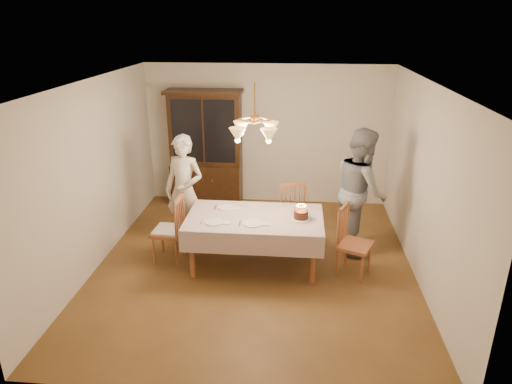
# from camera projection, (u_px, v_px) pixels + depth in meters

# --- Properties ---
(ground) EXTENTS (5.00, 5.00, 0.00)m
(ground) POSITION_uv_depth(u_px,v_px,m) (255.00, 264.00, 6.64)
(ground) COLOR brown
(ground) RESTS_ON ground
(room_shell) EXTENTS (5.00, 5.00, 5.00)m
(room_shell) POSITION_uv_depth(u_px,v_px,m) (255.00, 160.00, 6.07)
(room_shell) COLOR white
(room_shell) RESTS_ON ground
(dining_table) EXTENTS (1.90, 1.10, 0.76)m
(dining_table) POSITION_uv_depth(u_px,v_px,m) (255.00, 221.00, 6.40)
(dining_table) COLOR brown
(dining_table) RESTS_ON ground
(china_hutch) EXTENTS (1.38, 0.54, 2.16)m
(china_hutch) POSITION_uv_depth(u_px,v_px,m) (206.00, 151.00, 8.46)
(china_hutch) COLOR black
(china_hutch) RESTS_ON ground
(chair_far_side) EXTENTS (0.55, 0.54, 1.00)m
(chair_far_side) POSITION_uv_depth(u_px,v_px,m) (289.00, 212.00, 7.31)
(chair_far_side) COLOR brown
(chair_far_side) RESTS_ON ground
(chair_left_end) EXTENTS (0.45, 0.47, 1.00)m
(chair_left_end) POSITION_uv_depth(u_px,v_px,m) (169.00, 231.00, 6.62)
(chair_left_end) COLOR brown
(chair_left_end) RESTS_ON ground
(chair_right_end) EXTENTS (0.56, 0.57, 1.00)m
(chair_right_end) POSITION_uv_depth(u_px,v_px,m) (354.00, 246.00, 6.23)
(chair_right_end) COLOR brown
(chair_right_end) RESTS_ON ground
(elderly_woman) EXTENTS (0.72, 0.57, 1.74)m
(elderly_woman) POSITION_uv_depth(u_px,v_px,m) (184.00, 190.00, 7.02)
(elderly_woman) COLOR beige
(elderly_woman) RESTS_ON ground
(adult_in_grey) EXTENTS (0.84, 1.01, 1.89)m
(adult_in_grey) POSITION_uv_depth(u_px,v_px,m) (361.00, 190.00, 6.81)
(adult_in_grey) COLOR slate
(adult_in_grey) RESTS_ON ground
(birthday_cake) EXTENTS (0.30, 0.30, 0.21)m
(birthday_cake) POSITION_uv_depth(u_px,v_px,m) (301.00, 215.00, 6.28)
(birthday_cake) COLOR white
(birthday_cake) RESTS_ON dining_table
(place_setting_near_left) EXTENTS (0.40, 0.26, 0.02)m
(place_setting_near_left) POSITION_uv_depth(u_px,v_px,m) (215.00, 222.00, 6.18)
(place_setting_near_left) COLOR white
(place_setting_near_left) RESTS_ON dining_table
(place_setting_near_right) EXTENTS (0.41, 0.26, 0.02)m
(place_setting_near_right) POSITION_uv_depth(u_px,v_px,m) (254.00, 224.00, 6.14)
(place_setting_near_right) COLOR white
(place_setting_near_right) RESTS_ON dining_table
(place_setting_far_left) EXTENTS (0.40, 0.25, 0.02)m
(place_setting_far_left) POSITION_uv_depth(u_px,v_px,m) (228.00, 208.00, 6.65)
(place_setting_far_left) COLOR white
(place_setting_far_left) RESTS_ON dining_table
(chandelier) EXTENTS (0.62, 0.62, 0.73)m
(chandelier) POSITION_uv_depth(u_px,v_px,m) (255.00, 131.00, 5.93)
(chandelier) COLOR #BF8C3F
(chandelier) RESTS_ON ground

